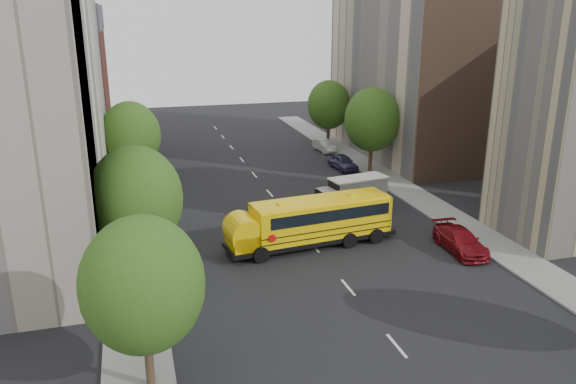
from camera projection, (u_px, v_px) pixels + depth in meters
name	position (u px, v px, depth m)	size (l,w,h in m)	color
ground	(305.00, 236.00, 38.62)	(120.00, 120.00, 0.00)	black
sidewalk_left	(131.00, 226.00, 40.19)	(3.00, 80.00, 0.12)	slate
sidewalk_right	(420.00, 199.00, 46.18)	(3.00, 80.00, 0.12)	slate
lane_markings	(270.00, 193.00, 47.79)	(0.15, 64.00, 0.01)	silver
building_left_cream	(14.00, 88.00, 36.41)	(10.00, 26.00, 20.00)	beige
building_left_redbrick	(57.00, 96.00, 57.64)	(10.00, 15.00, 13.00)	maroon
building_right_far	(412.00, 70.00, 58.93)	(10.00, 22.00, 18.00)	beige
building_right_sidewall	(472.00, 81.00, 48.84)	(10.10, 0.30, 18.00)	brown
street_tree_0	(143.00, 285.00, 21.51)	(4.80, 4.80, 7.41)	#38281C
street_tree_1	(136.00, 199.00, 30.59)	(5.12, 5.12, 7.90)	#38281C
street_tree_2	(131.00, 136.00, 47.13)	(4.99, 4.99, 7.71)	#38281C
street_tree_4	(372.00, 120.00, 52.79)	(5.25, 5.25, 8.10)	#38281C
street_tree_5	(329.00, 105.00, 63.90)	(4.86, 4.86, 7.51)	#38281C
school_bus	(310.00, 220.00, 36.39)	(11.61, 3.87, 3.21)	black
safari_truck	(353.00, 192.00, 43.87)	(5.94, 2.98, 2.43)	black
parked_car_0	(170.00, 284.00, 30.30)	(1.54, 3.84, 1.31)	silver
parked_car_1	(160.00, 204.00, 43.02)	(1.39, 3.98, 1.31)	white
parked_car_2	(149.00, 167.00, 53.00)	(2.47, 5.36, 1.49)	black
parked_car_3	(460.00, 241.00, 35.94)	(1.99, 4.91, 1.42)	maroon
parked_car_4	(343.00, 162.00, 54.93)	(1.71, 4.26, 1.45)	#333054
parked_car_5	(325.00, 146.00, 62.19)	(1.41, 4.03, 1.33)	#9FA09A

